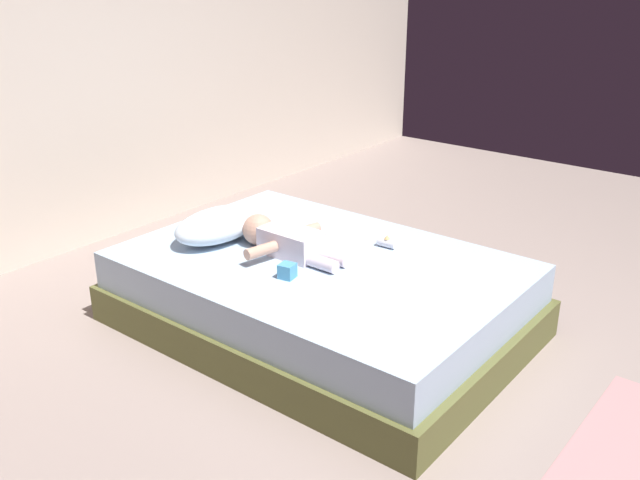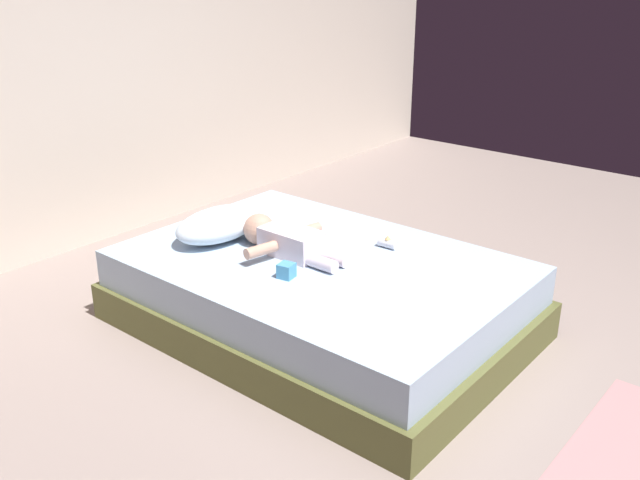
% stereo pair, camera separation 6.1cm
% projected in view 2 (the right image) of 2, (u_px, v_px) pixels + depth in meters
% --- Properties ---
extents(ground_plane, '(8.00, 8.00, 0.00)m').
position_uv_depth(ground_plane, '(486.00, 428.00, 2.82)').
color(ground_plane, gray).
extents(wall_behind_bed, '(8.00, 0.12, 2.79)m').
position_uv_depth(wall_behind_bed, '(38.00, 26.00, 4.07)').
color(wall_behind_bed, beige).
rests_on(wall_behind_bed, ground_plane).
extents(bed, '(1.35, 1.97, 0.38)m').
position_uv_depth(bed, '(320.00, 294.00, 3.53)').
color(bed, brown).
rests_on(bed, ground_plane).
extents(pillow, '(0.53, 0.32, 0.16)m').
position_uv_depth(pillow, '(219.00, 224.00, 3.68)').
color(pillow, silver).
rests_on(pillow, bed).
extents(baby, '(0.51, 0.62, 0.16)m').
position_uv_depth(baby, '(284.00, 240.00, 3.51)').
color(baby, white).
rests_on(baby, bed).
extents(toothbrush, '(0.10, 0.14, 0.02)m').
position_uv_depth(toothbrush, '(307.00, 237.00, 3.70)').
color(toothbrush, '#2E7FE0').
rests_on(toothbrush, bed).
extents(toy_block, '(0.08, 0.08, 0.07)m').
position_uv_depth(toy_block, '(286.00, 271.00, 3.24)').
color(toy_block, '#4A9ECF').
rests_on(toy_block, bed).
extents(baby_bottle, '(0.05, 0.10, 0.07)m').
position_uv_depth(baby_bottle, '(388.00, 243.00, 3.58)').
color(baby_bottle, white).
rests_on(baby_bottle, bed).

